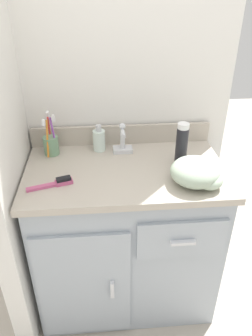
% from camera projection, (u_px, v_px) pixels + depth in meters
% --- Properties ---
extents(ground_plane, '(6.00, 6.00, 0.00)m').
position_uv_depth(ground_plane, '(126.00, 290.00, 1.81)').
color(ground_plane, '#ADA393').
extents(wall_back, '(1.04, 0.08, 2.20)m').
position_uv_depth(wall_back, '(120.00, 77.00, 1.50)').
color(wall_back, silver).
rests_on(wall_back, ground_plane).
extents(vanity, '(0.86, 0.52, 0.79)m').
position_uv_depth(vanity, '(125.00, 235.00, 1.60)').
color(vanity, '#9EA8B2').
rests_on(vanity, ground_plane).
extents(backsplash, '(0.86, 0.02, 0.10)m').
position_uv_depth(backsplash, '(121.00, 134.00, 1.59)').
color(backsplash, '#B2A899').
rests_on(backsplash, vanity).
extents(sink_faucet, '(0.09, 0.09, 0.14)m').
position_uv_depth(sink_faucet, '(123.00, 142.00, 1.51)').
color(sink_faucet, silver).
rests_on(sink_faucet, vanity).
extents(toothbrush_cup, '(0.07, 0.11, 0.20)m').
position_uv_depth(toothbrush_cup, '(51.00, 144.00, 1.49)').
color(toothbrush_cup, gray).
rests_on(toothbrush_cup, vanity).
extents(soap_dispenser, '(0.06, 0.06, 0.13)m').
position_uv_depth(soap_dispenser, '(99.00, 140.00, 1.52)').
color(soap_dispenser, silver).
rests_on(soap_dispenser, vanity).
extents(shaving_cream_can, '(0.05, 0.05, 0.19)m').
position_uv_depth(shaving_cream_can, '(182.00, 144.00, 1.39)').
color(shaving_cream_can, black).
rests_on(shaving_cream_can, vanity).
extents(hairbrush, '(0.18, 0.08, 0.03)m').
position_uv_depth(hairbrush, '(56.00, 183.00, 1.29)').
color(hairbrush, '#C1517F').
rests_on(hairbrush, vanity).
extents(hand_towel, '(0.20, 0.20, 0.10)m').
position_uv_depth(hand_towel, '(198.00, 173.00, 1.28)').
color(hand_towel, '#A8BCA3').
rests_on(hand_towel, vanity).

